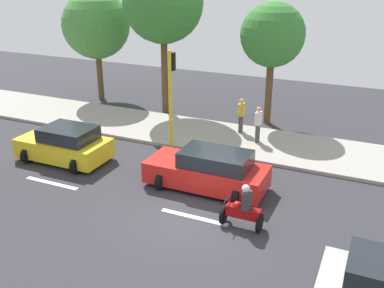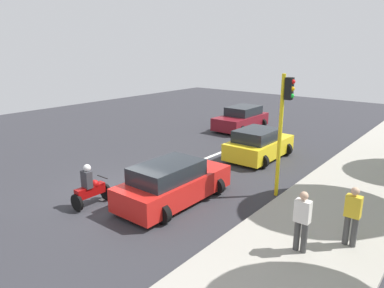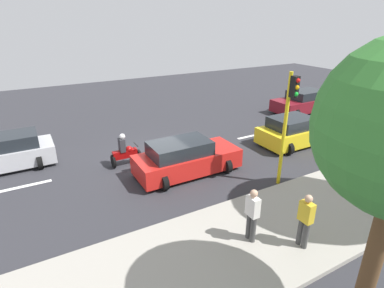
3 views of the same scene
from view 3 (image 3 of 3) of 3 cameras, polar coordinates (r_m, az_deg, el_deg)
ground_plane at (r=15.10m, az=-6.25°, el=-2.51°), size 40.00×60.00×0.10m
sidewalk at (r=9.90m, az=10.75°, el=-16.97°), size 4.00×60.00×0.15m
lane_stripe_north at (r=14.18m, az=-29.27°, el=-7.00°), size 0.20×2.40×0.01m
lane_stripe_mid at (r=15.08m, az=-6.26°, el=-2.32°), size 0.20×2.40×0.01m
lane_stripe_south at (r=18.05m, az=11.51°, el=1.62°), size 0.20×2.40×0.01m
lane_stripe_far_south at (r=22.27m, az=23.45°, el=4.20°), size 0.20×2.40×0.01m
car_maroon at (r=23.23m, az=19.67°, el=7.28°), size 2.36×4.18×1.52m
car_red at (r=13.17m, az=-1.17°, el=-2.63°), size 2.24×4.50×1.52m
car_silver at (r=15.93m, az=-31.39°, el=-1.51°), size 2.23×4.22×1.52m
car_yellow_cab at (r=17.06m, az=18.27°, el=2.20°), size 2.35×3.85×1.52m
motorcycle at (r=14.25m, az=-12.25°, el=-1.44°), size 0.60×1.30×1.53m
pedestrian_near_signal at (r=9.26m, az=11.04°, el=-12.48°), size 0.40×0.24×1.69m
pedestrian_by_tree at (r=9.43m, az=20.16°, el=-12.89°), size 0.40×0.24×1.69m
traffic_light_corner at (r=12.00m, az=17.32°, el=5.14°), size 0.49×0.24×4.50m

